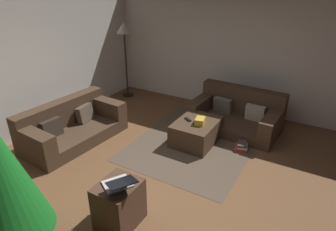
{
  "coord_description": "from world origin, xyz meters",
  "views": [
    {
      "loc": [
        -2.96,
        -1.67,
        2.74
      ],
      "look_at": [
        0.66,
        0.45,
        0.75
      ],
      "focal_mm": 31.68,
      "sensor_mm": 36.0,
      "label": 1
    }
  ],
  "objects_px": {
    "couch_right": "(237,114)",
    "side_table": "(119,204)",
    "corner_lamp": "(124,34)",
    "laptop": "(119,183)",
    "ottoman": "(196,132)",
    "tv_remote": "(188,119)",
    "gift_box": "(200,121)",
    "couch_left": "(71,126)",
    "book_stack": "(242,146)"
  },
  "relations": [
    {
      "from": "gift_box",
      "to": "tv_remote",
      "type": "bearing_deg",
      "value": 85.02
    },
    {
      "from": "couch_left",
      "to": "side_table",
      "type": "distance_m",
      "value": 2.34
    },
    {
      "from": "ottoman",
      "to": "side_table",
      "type": "height_order",
      "value": "side_table"
    },
    {
      "from": "laptop",
      "to": "book_stack",
      "type": "relative_size",
      "value": 1.73
    },
    {
      "from": "couch_left",
      "to": "tv_remote",
      "type": "xyz_separation_m",
      "value": [
        1.04,
        -1.84,
        0.15
      ]
    },
    {
      "from": "ottoman",
      "to": "laptop",
      "type": "xyz_separation_m",
      "value": [
        -2.26,
        -0.09,
        0.42
      ]
    },
    {
      "from": "side_table",
      "to": "laptop",
      "type": "height_order",
      "value": "laptop"
    },
    {
      "from": "couch_left",
      "to": "side_table",
      "type": "height_order",
      "value": "couch_left"
    },
    {
      "from": "side_table",
      "to": "book_stack",
      "type": "distance_m",
      "value": 2.53
    },
    {
      "from": "side_table",
      "to": "book_stack",
      "type": "height_order",
      "value": "side_table"
    },
    {
      "from": "side_table",
      "to": "corner_lamp",
      "type": "distance_m",
      "value": 4.44
    },
    {
      "from": "gift_box",
      "to": "couch_left",
      "type": "bearing_deg",
      "value": 116.1
    },
    {
      "from": "side_table",
      "to": "laptop",
      "type": "distance_m",
      "value": 0.35
    },
    {
      "from": "ottoman",
      "to": "side_table",
      "type": "bearing_deg",
      "value": -179.03
    },
    {
      "from": "tv_remote",
      "to": "laptop",
      "type": "bearing_deg",
      "value": -141.94
    },
    {
      "from": "ottoman",
      "to": "gift_box",
      "type": "height_order",
      "value": "gift_box"
    },
    {
      "from": "ottoman",
      "to": "gift_box",
      "type": "relative_size",
      "value": 4.15
    },
    {
      "from": "laptop",
      "to": "corner_lamp",
      "type": "distance_m",
      "value": 4.42
    },
    {
      "from": "couch_right",
      "to": "book_stack",
      "type": "xyz_separation_m",
      "value": [
        -0.77,
        -0.37,
        -0.22
      ]
    },
    {
      "from": "tv_remote",
      "to": "corner_lamp",
      "type": "xyz_separation_m",
      "value": [
        1.25,
        2.31,
        1.09
      ]
    },
    {
      "from": "laptop",
      "to": "side_table",
      "type": "bearing_deg",
      "value": 59.51
    },
    {
      "from": "ottoman",
      "to": "couch_right",
      "type": "bearing_deg",
      "value": -24.44
    },
    {
      "from": "gift_box",
      "to": "side_table",
      "type": "height_order",
      "value": "side_table"
    },
    {
      "from": "corner_lamp",
      "to": "gift_box",
      "type": "bearing_deg",
      "value": -116.52
    },
    {
      "from": "tv_remote",
      "to": "corner_lamp",
      "type": "bearing_deg",
      "value": 93.2
    },
    {
      "from": "ottoman",
      "to": "book_stack",
      "type": "bearing_deg",
      "value": -77.67
    },
    {
      "from": "gift_box",
      "to": "tv_remote",
      "type": "distance_m",
      "value": 0.25
    },
    {
      "from": "laptop",
      "to": "book_stack",
      "type": "height_order",
      "value": "laptop"
    },
    {
      "from": "couch_right",
      "to": "book_stack",
      "type": "relative_size",
      "value": 5.77
    },
    {
      "from": "ottoman",
      "to": "couch_left",
      "type": "bearing_deg",
      "value": 118.1
    },
    {
      "from": "couch_right",
      "to": "side_table",
      "type": "height_order",
      "value": "couch_right"
    },
    {
      "from": "corner_lamp",
      "to": "couch_right",
      "type": "bearing_deg",
      "value": -95.54
    },
    {
      "from": "couch_right",
      "to": "gift_box",
      "type": "relative_size",
      "value": 8.01
    },
    {
      "from": "couch_right",
      "to": "corner_lamp",
      "type": "relative_size",
      "value": 0.97
    },
    {
      "from": "laptop",
      "to": "ottoman",
      "type": "bearing_deg",
      "value": 2.29
    },
    {
      "from": "couch_left",
      "to": "book_stack",
      "type": "bearing_deg",
      "value": 118.03
    },
    {
      "from": "gift_box",
      "to": "corner_lamp",
      "type": "bearing_deg",
      "value": 63.48
    },
    {
      "from": "couch_left",
      "to": "corner_lamp",
      "type": "xyz_separation_m",
      "value": [
        2.29,
        0.48,
        1.24
      ]
    },
    {
      "from": "couch_left",
      "to": "couch_right",
      "type": "xyz_separation_m",
      "value": [
        2.01,
        -2.43,
        -0.0
      ]
    },
    {
      "from": "couch_right",
      "to": "tv_remote",
      "type": "relative_size",
      "value": 10.76
    },
    {
      "from": "couch_left",
      "to": "laptop",
      "type": "relative_size",
      "value": 3.65
    },
    {
      "from": "ottoman",
      "to": "side_table",
      "type": "distance_m",
      "value": 2.23
    },
    {
      "from": "couch_left",
      "to": "corner_lamp",
      "type": "distance_m",
      "value": 2.65
    },
    {
      "from": "tv_remote",
      "to": "laptop",
      "type": "distance_m",
      "value": 2.25
    },
    {
      "from": "gift_box",
      "to": "book_stack",
      "type": "height_order",
      "value": "gift_box"
    },
    {
      "from": "tv_remote",
      "to": "corner_lamp",
      "type": "relative_size",
      "value": 0.09
    },
    {
      "from": "tv_remote",
      "to": "book_stack",
      "type": "height_order",
      "value": "tv_remote"
    },
    {
      "from": "couch_left",
      "to": "side_table",
      "type": "xyz_separation_m",
      "value": [
        -1.16,
        -2.03,
        0.01
      ]
    },
    {
      "from": "couch_right",
      "to": "gift_box",
      "type": "distance_m",
      "value": 1.07
    },
    {
      "from": "ottoman",
      "to": "corner_lamp",
      "type": "bearing_deg",
      "value": 63.6
    }
  ]
}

